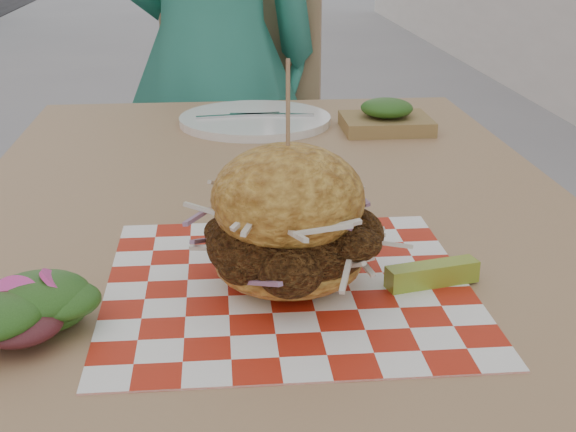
# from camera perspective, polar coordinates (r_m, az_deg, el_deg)

# --- Properties ---
(diner) EXTENTS (0.64, 0.49, 1.56)m
(diner) POSITION_cam_1_polar(r_m,az_deg,el_deg) (1.97, -5.47, 11.17)
(diner) COLOR teal
(diner) RESTS_ON ground
(patio_table) EXTENTS (0.80, 1.20, 0.75)m
(patio_table) POSITION_cam_1_polar(r_m,az_deg,el_deg) (1.08, -1.15, -2.69)
(patio_table) COLOR tan
(patio_table) RESTS_ON ground
(patio_chair) EXTENTS (0.50, 0.51, 0.95)m
(patio_chair) POSITION_cam_1_polar(r_m,az_deg,el_deg) (2.09, -2.59, 5.38)
(patio_chair) COLOR tan
(patio_chair) RESTS_ON ground
(paper_liner) EXTENTS (0.36, 0.36, 0.00)m
(paper_liner) POSITION_cam_1_polar(r_m,az_deg,el_deg) (0.80, 0.00, -4.96)
(paper_liner) COLOR red
(paper_liner) RESTS_ON patio_table
(sandwich) EXTENTS (0.20, 0.20, 0.22)m
(sandwich) POSITION_cam_1_polar(r_m,az_deg,el_deg) (0.78, 0.00, -0.74)
(sandwich) COLOR gold
(sandwich) RESTS_ON paper_liner
(pickle_spear) EXTENTS (0.10, 0.04, 0.02)m
(pickle_spear) POSITION_cam_1_polar(r_m,az_deg,el_deg) (0.81, 10.21, -4.09)
(pickle_spear) COLOR olive
(pickle_spear) RESTS_ON paper_liner
(side_salad) EXTENTS (0.14, 0.14, 0.05)m
(side_salad) POSITION_cam_1_polar(r_m,az_deg,el_deg) (0.75, -17.09, -6.82)
(side_salad) COLOR #3F1419
(side_salad) RESTS_ON patio_table
(place_setting) EXTENTS (0.27, 0.27, 0.02)m
(place_setting) POSITION_cam_1_polar(r_m,az_deg,el_deg) (1.44, -2.35, 6.84)
(place_setting) COLOR white
(place_setting) RESTS_ON patio_table
(kraft_tray) EXTENTS (0.15, 0.12, 0.06)m
(kraft_tray) POSITION_cam_1_polar(r_m,az_deg,el_deg) (1.40, 7.01, 6.95)
(kraft_tray) COLOR olive
(kraft_tray) RESTS_ON patio_table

